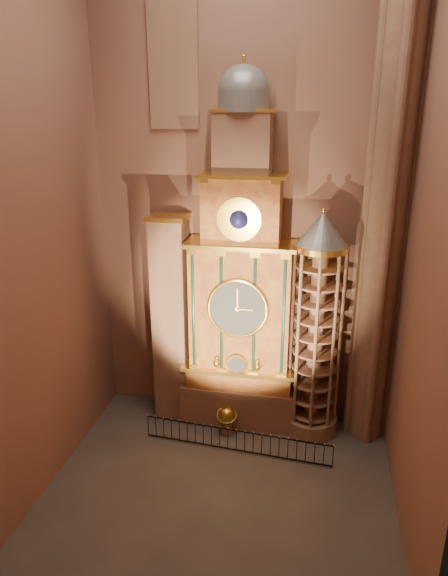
% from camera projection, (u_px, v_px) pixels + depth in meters
% --- Properties ---
extents(floor, '(14.00, 14.00, 0.00)m').
position_uv_depth(floor, '(221.00, 485.00, 21.23)').
color(floor, '#383330').
rests_on(floor, ground).
extents(wall_back, '(22.00, 0.00, 22.00)m').
position_uv_depth(wall_back, '(246.00, 196.00, 23.23)').
color(wall_back, '#8D5C4C').
rests_on(wall_back, floor).
extents(wall_left, '(0.00, 22.00, 22.00)m').
position_uv_depth(wall_left, '(34.00, 215.00, 18.89)').
color(wall_left, '#8D5C4C').
rests_on(wall_left, floor).
extents(wall_right, '(0.00, 22.00, 22.00)m').
position_uv_depth(wall_right, '(434.00, 231.00, 16.42)').
color(wall_right, '#8D5C4C').
rests_on(wall_right, floor).
extents(astronomical_clock, '(5.60, 2.41, 16.70)m').
position_uv_depth(astronomical_clock, '(241.00, 293.00, 23.67)').
color(astronomical_clock, '#8C634C').
rests_on(astronomical_clock, floor).
extents(portrait_tower, '(1.80, 1.60, 10.20)m').
position_uv_depth(portrait_tower, '(171.00, 319.00, 24.78)').
color(portrait_tower, '#8C634C').
rests_on(portrait_tower, floor).
extents(stair_turret, '(2.50, 2.50, 10.80)m').
position_uv_depth(stair_turret, '(316.00, 329.00, 23.27)').
color(stair_turret, '#8C634C').
rests_on(stair_turret, floor).
extents(gothic_pier, '(2.04, 2.04, 22.00)m').
position_uv_depth(gothic_pier, '(388.00, 204.00, 21.22)').
color(gothic_pier, '#8C634C').
rests_on(gothic_pier, floor).
extents(stained_glass_window, '(2.20, 0.14, 5.20)m').
position_uv_depth(stained_glass_window, '(173.00, 65.00, 21.93)').
color(stained_glass_window, navy).
rests_on(stained_glass_window, wall_back).
extents(celestial_globe, '(0.98, 0.92, 1.40)m').
position_uv_depth(celestial_globe, '(227.00, 418.00, 24.36)').
color(celestial_globe, '#8C634C').
rests_on(celestial_globe, floor).
extents(iron_railing, '(8.55, 0.77, 1.08)m').
position_uv_depth(iron_railing, '(236.00, 441.00, 23.10)').
color(iron_railing, black).
rests_on(iron_railing, floor).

